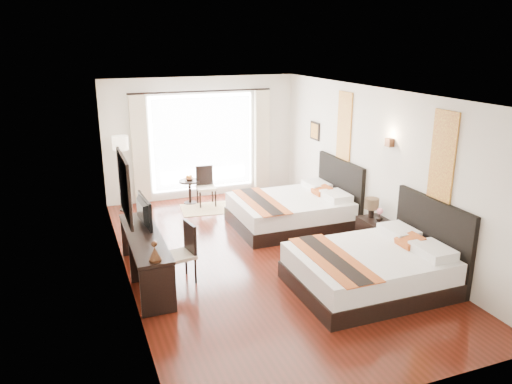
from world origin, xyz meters
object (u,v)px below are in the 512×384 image
object	(u,v)px
console_desk	(146,258)
floor_lamp	(121,148)
nightstand	(374,234)
side_table	(190,192)
bed_near	(374,267)
desk_chair	(181,264)
window_chair	(206,194)
table_lamp	(372,205)
vase	(379,220)
fruit_bowl	(189,179)
television	(140,212)
bed_far	(294,210)

from	to	relation	value
console_desk	floor_lamp	distance (m)	3.67
nightstand	side_table	distance (m)	4.43
nightstand	bed_near	bearing A→B (deg)	-124.05
desk_chair	window_chair	distance (m)	3.69
table_lamp	vase	distance (m)	0.31
fruit_bowl	table_lamp	bearing A→B (deg)	-55.33
fruit_bowl	television	bearing A→B (deg)	-116.54
bed_near	console_desk	bearing A→B (deg)	155.30
console_desk	window_chair	xyz separation A→B (m)	(1.86, 3.23, -0.11)
bed_far	side_table	size ratio (longest dim) A/B	4.15
bed_near	table_lamp	size ratio (longest dim) A/B	5.65
floor_lamp	fruit_bowl	size ratio (longest dim) A/B	7.93
television	fruit_bowl	bearing A→B (deg)	-30.24
bed_far	desk_chair	bearing A→B (deg)	-149.45
bed_near	floor_lamp	bearing A→B (deg)	121.60
fruit_bowl	bed_near	bearing A→B (deg)	-71.89
television	window_chair	size ratio (longest dim) A/B	0.92
floor_lamp	fruit_bowl	world-z (taller)	floor_lamp
bed_far	window_chair	world-z (taller)	bed_far
bed_far	nightstand	distance (m)	1.78
floor_lamp	table_lamp	bearing A→B (deg)	-42.55
console_desk	window_chair	bearing A→B (deg)	60.07
floor_lamp	side_table	distance (m)	1.83
bed_far	vase	xyz separation A→B (m)	(0.86, -1.66, 0.23)
desk_chair	bed_far	bearing A→B (deg)	-159.38
nightstand	console_desk	bearing A→B (deg)	177.21
vase	television	world-z (taller)	television
desk_chair	window_chair	size ratio (longest dim) A/B	1.05
console_desk	window_chair	size ratio (longest dim) A/B	2.50
bed_near	bed_far	world-z (taller)	same
table_lamp	television	world-z (taller)	television
bed_near	table_lamp	world-z (taller)	bed_near
side_table	fruit_bowl	distance (m)	0.30
console_desk	vase	bearing A→B (deg)	-4.21
vase	floor_lamp	xyz separation A→B (m)	(-3.92, 3.82, 0.83)
vase	television	bearing A→B (deg)	169.53
nightstand	desk_chair	bearing A→B (deg)	-179.82
nightstand	television	size ratio (longest dim) A/B	0.70
bed_far	window_chair	size ratio (longest dim) A/B	2.57
vase	fruit_bowl	distance (m)	4.53
nightstand	vase	size ratio (longest dim) A/B	4.42
side_table	console_desk	bearing A→B (deg)	-113.92
bed_far	table_lamp	distance (m)	1.71
side_table	television	bearing A→B (deg)	-116.64
nightstand	console_desk	world-z (taller)	console_desk
bed_near	desk_chair	bearing A→B (deg)	154.88
bed_near	bed_far	bearing A→B (deg)	90.01
bed_near	bed_far	size ratio (longest dim) A/B	1.00
bed_near	console_desk	size ratio (longest dim) A/B	1.03
television	side_table	bearing A→B (deg)	-30.34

